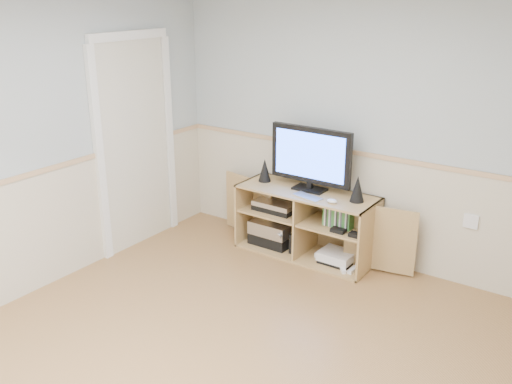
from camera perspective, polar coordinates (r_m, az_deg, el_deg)
room at (r=3.52m, az=-4.29°, el=-0.78°), size 4.04×4.54×2.54m
media_cabinet at (r=5.52m, az=5.32°, el=-2.87°), size 2.09×0.50×0.65m
monitor at (r=5.30m, az=5.48°, el=3.53°), size 0.82×0.18×0.60m
speaker_left at (r=5.58m, az=0.88°, el=2.20°), size 0.12×0.12×0.23m
speaker_right at (r=5.12m, az=10.11°, el=0.31°), size 0.13×0.13×0.24m
keyboard at (r=5.20m, az=5.18°, el=-0.48°), size 0.30×0.17×0.01m
mouse at (r=5.09m, az=7.61°, el=-0.90°), size 0.10×0.07×0.04m
av_components at (r=5.68m, az=1.86°, el=-3.34°), size 0.51×0.31×0.47m
game_consoles at (r=5.42m, az=8.03°, el=-6.45°), size 0.45×0.30×0.11m
game_cases at (r=5.24m, az=8.31°, el=-2.43°), size 0.27×0.14×0.19m
wall_outlet at (r=5.12m, az=20.71°, el=-2.75°), size 0.12×0.03×0.12m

